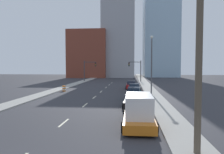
{
  "coord_description": "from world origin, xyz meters",
  "views": [
    {
      "loc": [
        5.12,
        -6.94,
        4.3
      ],
      "look_at": [
        1.37,
        33.97,
        2.2
      ],
      "focal_mm": 35.0,
      "sensor_mm": 36.0,
      "label": 1
    }
  ],
  "objects": [
    {
      "name": "sedan_teal",
      "position": [
        5.36,
        21.23,
        0.69
      ],
      "size": [
        2.1,
        4.78,
        1.54
      ],
      "rotation": [
        0.0,
        0.0,
        -0.03
      ],
      "color": "#196B75",
      "rests_on": "ground"
    },
    {
      "name": "building_brick_left",
      "position": [
        -11.2,
        76.29,
        8.65
      ],
      "size": [
        14.0,
        16.0,
        17.3
      ],
      "color": "brown",
      "rests_on": "ground"
    },
    {
      "name": "utility_pole_right_near",
      "position": [
        8.25,
        3.65,
        5.2
      ],
      "size": [
        1.6,
        0.32,
        10.15
      ],
      "color": "brown",
      "rests_on": "ground"
    },
    {
      "name": "sedan_black",
      "position": [
        5.34,
        15.8,
        0.64
      ],
      "size": [
        2.34,
        4.88,
        1.41
      ],
      "rotation": [
        0.0,
        0.0,
        -0.05
      ],
      "color": "black",
      "rests_on": "ground"
    },
    {
      "name": "traffic_barrel",
      "position": [
        -6.32,
        28.9,
        0.47
      ],
      "size": [
        0.56,
        0.56,
        0.95
      ],
      "color": "orange",
      "rests_on": "ground"
    },
    {
      "name": "traffic_signal_left",
      "position": [
        -7.04,
        52.4,
        3.67
      ],
      "size": [
        3.46,
        0.35,
        5.74
      ],
      "color": "#38383D",
      "rests_on": "ground"
    },
    {
      "name": "lane_stripe_at_48m",
      "position": [
        0.0,
        48.45,
        0.0
      ],
      "size": [
        0.16,
        2.4,
        0.01
      ],
      "primitive_type": "cube",
      "color": "beige",
      "rests_on": "ground"
    },
    {
      "name": "sedan_white",
      "position": [
        5.53,
        28.01,
        0.67
      ],
      "size": [
        2.26,
        4.73,
        1.46
      ],
      "rotation": [
        0.0,
        0.0,
        -0.05
      ],
      "color": "silver",
      "rests_on": "ground"
    },
    {
      "name": "lane_stripe_at_29m",
      "position": [
        0.0,
        28.95,
        0.0
      ],
      "size": [
        0.16,
        2.4,
        0.01
      ],
      "primitive_type": "cube",
      "color": "beige",
      "rests_on": "ground"
    },
    {
      "name": "lane_stripe_at_16m",
      "position": [
        0.0,
        16.44,
        0.0
      ],
      "size": [
        0.16,
        2.4,
        0.01
      ],
      "primitive_type": "cube",
      "color": "beige",
      "rests_on": "ground"
    },
    {
      "name": "sidewalk_left",
      "position": [
        -8.21,
        52.56,
        0.06
      ],
      "size": [
        2.29,
        105.11,
        0.12
      ],
      "color": "#9E9B93",
      "rests_on": "ground"
    },
    {
      "name": "lane_stripe_at_22m",
      "position": [
        0.0,
        22.45,
        0.0
      ],
      "size": [
        0.16,
        2.4,
        0.01
      ],
      "primitive_type": "cube",
      "color": "beige",
      "rests_on": "ground"
    },
    {
      "name": "sedan_red",
      "position": [
        4.98,
        33.91,
        0.67
      ],
      "size": [
        2.06,
        4.56,
        1.48
      ],
      "rotation": [
        0.0,
        0.0,
        0.01
      ],
      "color": "red",
      "rests_on": "ground"
    },
    {
      "name": "traffic_signal_right",
      "position": [
        6.51,
        52.4,
        3.67
      ],
      "size": [
        3.46,
        0.35,
        5.74
      ],
      "color": "#38383D",
      "rests_on": "ground"
    },
    {
      "name": "building_glass_right",
      "position": [
        16.33,
        84.29,
        20.45
      ],
      "size": [
        13.0,
        20.0,
        40.9
      ],
      "color": "#99B7CC",
      "rests_on": "ground"
    },
    {
      "name": "lane_stripe_at_36m",
      "position": [
        0.0,
        35.93,
        0.0
      ],
      "size": [
        0.16,
        2.4,
        0.01
      ],
      "primitive_type": "cube",
      "color": "beige",
      "rests_on": "ground"
    },
    {
      "name": "sidewalk_right",
      "position": [
        8.21,
        52.56,
        0.06
      ],
      "size": [
        2.29,
        105.11,
        0.12
      ],
      "color": "#9E9B93",
      "rests_on": "ground"
    },
    {
      "name": "street_lamp",
      "position": [
        8.0,
        25.73,
        5.04
      ],
      "size": [
        0.44,
        0.44,
        8.74
      ],
      "color": "#4C4C51",
      "rests_on": "ground"
    },
    {
      "name": "building_office_center",
      "position": [
        -0.06,
        80.29,
        14.03
      ],
      "size": [
        12.0,
        20.0,
        28.06
      ],
      "color": "#99999E",
      "rests_on": "ground"
    },
    {
      "name": "lane_stripe_at_42m",
      "position": [
        0.0,
        42.26,
        0.0
      ],
      "size": [
        0.16,
        2.4,
        0.01
      ],
      "primitive_type": "cube",
      "color": "beige",
      "rests_on": "ground"
    },
    {
      "name": "box_truck_orange",
      "position": [
        5.61,
        8.63,
        1.07
      ],
      "size": [
        2.38,
        6.19,
        2.27
      ],
      "rotation": [
        0.0,
        0.0,
        0.0
      ],
      "color": "orange",
      "rests_on": "ground"
    },
    {
      "name": "lane_stripe_at_9m",
      "position": [
        0.0,
        8.95,
        0.0
      ],
      "size": [
        0.16,
        2.4,
        0.01
      ],
      "primitive_type": "cube",
      "color": "beige",
      "rests_on": "ground"
    }
  ]
}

